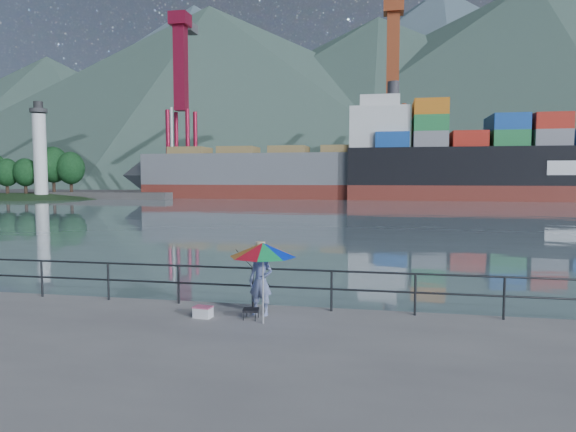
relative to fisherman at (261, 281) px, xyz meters
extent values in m
cube|color=slate|center=(-1.37, -4.54, -1.06)|extent=(24.00, 11.00, 0.50)
cube|color=slate|center=(-1.37, 128.96, -0.81)|extent=(500.00, 280.00, 0.00)
cube|color=#514F4C|center=(8.63, 91.96, -0.81)|extent=(200.00, 40.00, 0.40)
cylinder|color=#2D3033|center=(-1.37, 0.66, 0.19)|extent=(22.00, 0.05, 0.05)
cylinder|color=#2D3033|center=(-1.37, 0.66, -0.26)|extent=(22.00, 0.05, 0.05)
cube|color=#2D3033|center=(-1.37, 0.66, -0.31)|extent=(22.00, 0.06, 1.00)
cone|color=#385147|center=(-141.37, 188.96, 26.69)|extent=(228.80, 228.80, 55.00)
cone|color=#385147|center=(-71.37, 198.96, 36.69)|extent=(312.00, 312.00, 75.00)
cone|color=#385147|center=(-1.37, 203.96, 33.19)|extent=(282.88, 282.88, 68.00)
cone|color=#385147|center=(58.63, 208.96, 39.19)|extent=(332.80, 332.80, 80.00)
ellipsoid|color=#263F1E|center=(-56.37, 60.96, -0.81)|extent=(48.00, 26.40, 8.40)
cylinder|color=white|center=(-50.37, 59.96, 5.69)|extent=(2.00, 2.00, 13.00)
cylinder|color=#2D2D2D|center=(-50.37, 59.96, 13.19)|extent=(1.80, 1.80, 2.00)
cube|color=#194CA5|center=(8.63, 90.96, 0.49)|extent=(6.00, 2.40, 2.60)
cube|color=yellow|center=(15.13, 90.96, 3.09)|extent=(6.00, 2.40, 7.80)
cube|color=yellow|center=(21.63, 90.96, 0.49)|extent=(6.00, 2.40, 2.60)
cube|color=#194CA5|center=(28.13, 90.96, 0.49)|extent=(6.00, 2.40, 2.60)
cube|color=yellow|center=(34.63, 90.96, 3.09)|extent=(6.00, 2.40, 7.80)
cube|color=red|center=(8.63, 93.96, 3.09)|extent=(6.00, 2.40, 7.80)
cube|color=gray|center=(15.13, 93.96, 3.09)|extent=(6.00, 2.40, 7.80)
cube|color=#194CA5|center=(21.63, 93.96, 0.49)|extent=(6.00, 2.40, 2.60)
cube|color=#194CA5|center=(28.13, 93.96, 1.79)|extent=(6.00, 2.40, 5.20)
cube|color=#194CA5|center=(34.63, 93.96, 1.79)|extent=(6.00, 2.40, 5.20)
imported|color=navy|center=(0.00, 0.00, 0.00)|extent=(0.65, 0.49, 1.63)
cylinder|color=white|center=(0.23, -0.71, 0.03)|extent=(0.04, 0.04, 1.68)
cone|color=red|center=(0.23, -0.71, 0.87)|extent=(1.62, 1.62, 0.31)
cube|color=black|center=(-0.14, -0.40, -0.60)|extent=(0.42, 0.42, 0.05)
cube|color=#2D3033|center=(-0.14, -0.40, -0.72)|extent=(0.30, 0.30, 0.19)
cube|color=silver|center=(-1.28, -0.49, -0.70)|extent=(0.45, 0.33, 0.24)
cylinder|color=black|center=(-0.44, 1.06, -0.81)|extent=(0.49, 1.76, 1.28)
cube|color=maroon|center=(-13.36, 70.71, -0.06)|extent=(47.00, 8.13, 2.50)
cube|color=slate|center=(-13.36, 70.71, 3.69)|extent=(47.00, 8.13, 5.00)
cube|color=silver|center=(1.68, 70.71, 9.69)|extent=(9.00, 6.83, 7.00)
cube|color=maroon|center=(29.80, 71.00, -0.06)|extent=(65.46, 10.91, 2.50)
cube|color=black|center=(29.80, 71.00, 3.99)|extent=(65.46, 10.91, 5.60)
camera|label=1|loc=(2.93, -11.74, 2.50)|focal=32.00mm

